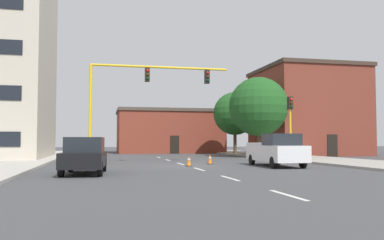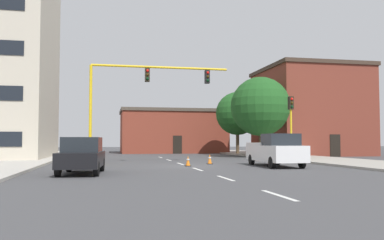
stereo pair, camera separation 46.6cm
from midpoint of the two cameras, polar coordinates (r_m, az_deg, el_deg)
name	(u,v)px [view 2 (the right image)]	position (r m, az deg, el deg)	size (l,w,h in m)	color
ground_plane	(187,166)	(25.67, -0.14, -6.41)	(160.00, 160.00, 0.00)	#424244
sidewalk_left	(15,161)	(33.82, -23.04, -5.22)	(6.00, 56.00, 0.14)	#B2ADA3
sidewalk_right	(303,158)	(37.17, 15.46, -5.11)	(6.00, 56.00, 0.14)	#9E998E
lane_stripe_seg_0	(279,195)	(12.31, 13.03, -10.15)	(0.16, 2.40, 0.01)	silver
lane_stripe_seg_1	(225,178)	(17.44, 5.43, -8.05)	(0.16, 2.40, 0.01)	silver
lane_stripe_seg_2	(198,169)	(22.74, 1.37, -6.85)	(0.16, 2.40, 0.01)	silver
lane_stripe_seg_3	(180,164)	(28.12, -1.15, -6.10)	(0.16, 2.40, 0.01)	silver
lane_stripe_seg_4	(169,160)	(33.53, -2.84, -5.58)	(0.16, 2.40, 0.01)	silver
lane_stripe_seg_5	(160,157)	(38.97, -4.07, -5.20)	(0.16, 2.40, 0.01)	silver
building_brick_center	(172,131)	(54.26, -2.55, -1.59)	(13.56, 9.01, 5.60)	brown
building_row_right	(310,111)	(47.47, 16.30, 1.17)	(10.40, 10.49, 9.66)	brown
traffic_signal_gantry	(112,130)	(28.52, -10.64, -1.33)	(10.49, 1.20, 6.83)	yellow
traffic_light_pole_right	(291,114)	(30.77, 14.01, 0.83)	(0.32, 0.47, 4.80)	yellow
tree_right_mid	(260,107)	(39.26, 9.81, 1.86)	(5.59, 5.59, 7.60)	#4C3823
tree_right_far	(237,114)	(46.13, 6.62, 0.89)	(4.82, 4.82, 7.03)	brown
pickup_truck_white	(275,151)	(25.68, 12.03, -4.17)	(2.14, 5.45, 1.99)	white
sedan_black_near_left	(82,155)	(20.26, -14.39, -4.75)	(2.13, 4.61, 1.74)	black
traffic_cone_roadside_a	(210,159)	(27.76, 2.96, -5.46)	(0.36, 0.36, 0.68)	black
traffic_cone_roadside_b	(188,161)	(25.42, -0.03, -5.72)	(0.36, 0.36, 0.65)	black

